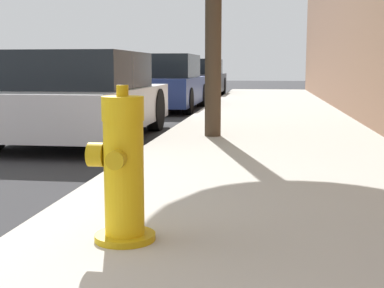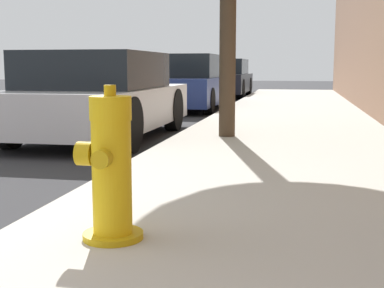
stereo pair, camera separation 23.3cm
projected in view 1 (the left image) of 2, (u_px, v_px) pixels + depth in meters
name	position (u px, v px, depth m)	size (l,w,h in m)	color
sidewalk_slab	(276.00, 276.00, 2.59)	(2.99, 40.00, 0.16)	#B7B2A8
fire_hydrant	(123.00, 171.00, 2.83)	(0.35, 0.35, 0.83)	#C39C11
parked_car_near	(83.00, 97.00, 7.92)	(1.86, 3.98, 1.30)	#B7B7BC
parked_car_mid	(162.00, 84.00, 13.49)	(1.88, 4.07, 1.39)	navy
parked_car_far	(199.00, 79.00, 19.33)	(1.70, 4.26, 1.36)	black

